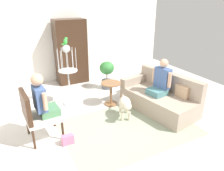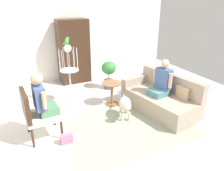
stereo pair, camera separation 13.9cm
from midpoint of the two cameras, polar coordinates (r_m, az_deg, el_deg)
name	(u,v)px [view 2 (the right image)]	position (r m, az deg, el deg)	size (l,w,h in m)	color
ground_plane	(119,124)	(4.72, 2.75, -10.18)	(7.91, 7.91, 0.00)	beige
back_wall	(72,36)	(7.20, -9.93, 12.87)	(6.71, 0.12, 2.78)	silver
area_rug	(128,128)	(4.61, 5.08, -11.04)	(2.68, 1.91, 0.01)	gray
couch	(160,98)	(5.30, 13.47, -3.28)	(1.22, 1.93, 0.86)	gray
armchair	(34,111)	(4.25, -18.98, -6.51)	(0.67, 0.69, 0.99)	#382316
person_on_couch	(162,81)	(5.08, 13.83, 1.12)	(0.50, 0.53, 0.83)	#45767A
person_on_armchair	(42,98)	(4.17, -17.26, -3.14)	(0.44, 0.55, 0.83)	#487850
round_end_table	(112,91)	(5.36, 0.68, -1.44)	(0.50, 0.50, 0.59)	brown
dog	(125,104)	(4.79, 4.39, -5.02)	(0.43, 0.76, 0.54)	beige
bird_cage_stand	(69,71)	(5.35, -10.51, 3.81)	(0.46, 0.46, 1.52)	silver
parrot	(67,41)	(5.17, -11.13, 11.50)	(0.17, 0.10, 0.18)	green
potted_plant	(109,72)	(6.31, -0.21, 3.47)	(0.43, 0.43, 0.83)	#4C5156
armoire_cabinet	(74,51)	(6.87, -9.59, 8.90)	(0.93, 0.56, 1.95)	#382316
handbag	(67,139)	(4.21, -11.00, -13.66)	(0.22, 0.11, 0.18)	#D8668C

